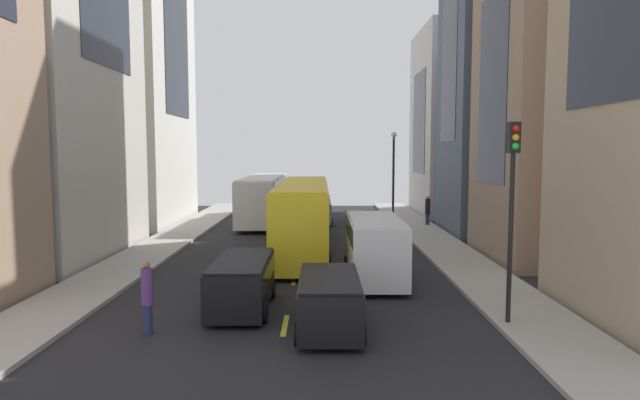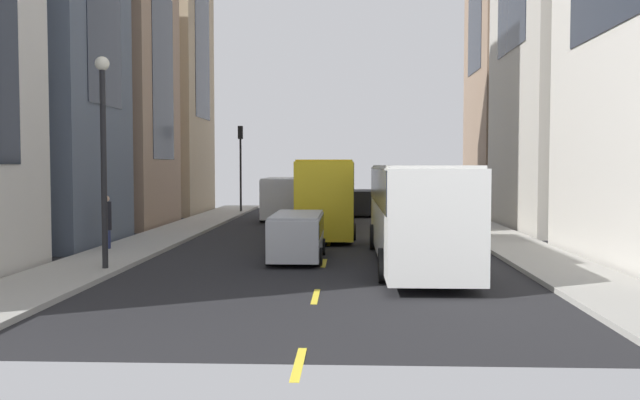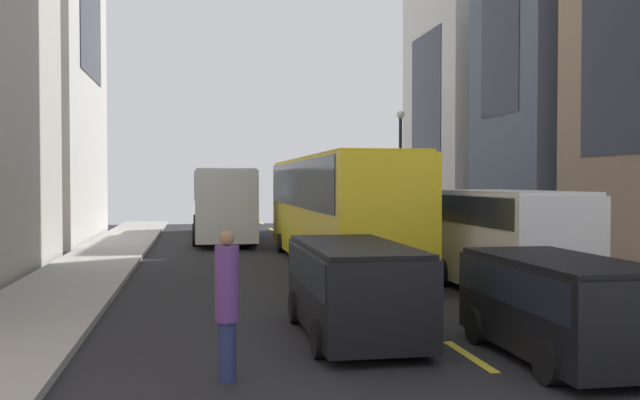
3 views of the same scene
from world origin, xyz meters
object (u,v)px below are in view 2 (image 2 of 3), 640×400
object	(u,v)px
streetcar_yellow	(329,189)
pedestrian_walking_far	(107,221)
car_black_0	(317,200)
car_black_2	(359,201)
traffic_light_near_corner	(241,152)
delivery_van_white	(282,195)
car_silver_1	(297,233)
city_bus_white	(415,205)
pedestrian_waiting_curb	(392,197)

from	to	relation	value
streetcar_yellow	pedestrian_walking_far	distance (m)	12.33
car_black_0	car_black_2	distance (m)	3.54
pedestrian_walking_far	traffic_light_near_corner	world-z (taller)	traffic_light_near_corner
car_black_2	pedestrian_walking_far	bearing A→B (deg)	63.13
streetcar_yellow	delivery_van_white	size ratio (longest dim) A/B	2.61
car_black_0	car_silver_1	world-z (taller)	car_silver_1
pedestrian_walking_far	streetcar_yellow	bearing A→B (deg)	19.71
car_silver_1	car_black_0	bearing A→B (deg)	-89.16
city_bus_white	delivery_van_white	bearing A→B (deg)	-71.00
delivery_van_white	pedestrian_waiting_curb	world-z (taller)	delivery_van_white
car_silver_1	pedestrian_walking_far	distance (m)	7.71
pedestrian_walking_far	car_silver_1	bearing A→B (deg)	-41.87
streetcar_yellow	delivery_van_white	distance (m)	7.43
car_black_0	pedestrian_walking_far	bearing A→B (deg)	71.88
city_bus_white	pedestrian_waiting_curb	xyz separation A→B (m)	(-0.78, -24.64, -0.88)
traffic_light_near_corner	car_silver_1	bearing A→B (deg)	103.64
car_black_2	pedestrian_waiting_curb	xyz separation A→B (m)	(-2.36, -2.40, 0.13)
car_black_0	car_silver_1	size ratio (longest dim) A/B	0.88
streetcar_yellow	pedestrian_waiting_curb	bearing A→B (deg)	-107.33
car_silver_1	pedestrian_waiting_curb	world-z (taller)	pedestrian_waiting_curb
car_silver_1	traffic_light_near_corner	world-z (taller)	traffic_light_near_corner
city_bus_white	pedestrian_walking_far	bearing A→B (deg)	-12.43
city_bus_white	delivery_van_white	world-z (taller)	city_bus_white
car_black_2	city_bus_white	bearing A→B (deg)	94.07
city_bus_white	streetcar_yellow	world-z (taller)	streetcar_yellow
streetcar_yellow	delivery_van_white	world-z (taller)	streetcar_yellow
car_silver_1	pedestrian_walking_far	size ratio (longest dim) A/B	2.23
pedestrian_waiting_curb	traffic_light_near_corner	bearing A→B (deg)	109.67
city_bus_white	delivery_van_white	size ratio (longest dim) A/B	2.31
car_black_0	car_black_2	world-z (taller)	car_black_2
car_silver_1	pedestrian_waiting_curb	size ratio (longest dim) A/B	2.15
traffic_light_near_corner	car_black_0	bearing A→B (deg)	-176.80
traffic_light_near_corner	city_bus_white	bearing A→B (deg)	112.06
delivery_van_white	car_black_2	size ratio (longest dim) A/B	1.23
streetcar_yellow	car_black_0	world-z (taller)	streetcar_yellow
car_black_2	pedestrian_walking_far	size ratio (longest dim) A/B	2.19
city_bus_white	car_black_0	distance (m)	24.77
streetcar_yellow	traffic_light_near_corner	xyz separation A→B (m)	(6.46, -12.40, 2.13)
city_bus_white	traffic_light_near_corner	bearing A→B (deg)	-67.94
delivery_van_white	traffic_light_near_corner	distance (m)	7.15
streetcar_yellow	car_black_0	size ratio (longest dim) A/B	3.54
car_black_0	traffic_light_near_corner	distance (m)	6.27
streetcar_yellow	car_black_0	xyz separation A→B (m)	(1.14, -12.70, -1.18)
traffic_light_near_corner	streetcar_yellow	bearing A→B (deg)	117.52
city_bus_white	car_silver_1	world-z (taller)	city_bus_white
delivery_van_white	traffic_light_near_corner	bearing A→B (deg)	-58.91
car_silver_1	pedestrian_walking_far	xyz separation A→B (m)	(7.48, -1.85, 0.25)
streetcar_yellow	car_black_2	bearing A→B (deg)	-99.12
car_black_0	car_silver_1	bearing A→B (deg)	90.84
streetcar_yellow	delivery_van_white	xyz separation A→B (m)	(3.05, -6.75, -0.61)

